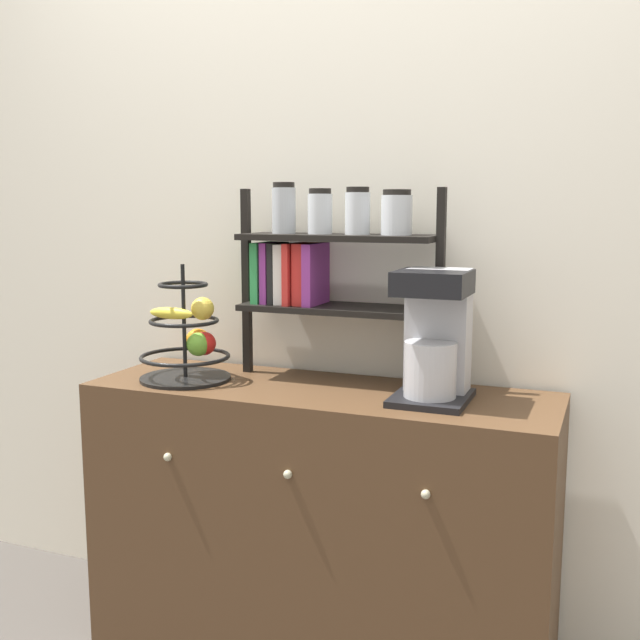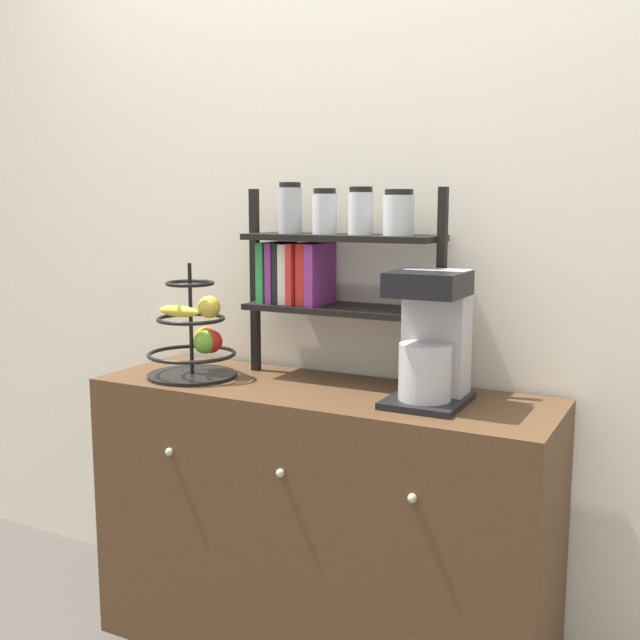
% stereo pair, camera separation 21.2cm
% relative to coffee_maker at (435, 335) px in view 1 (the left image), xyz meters
% --- Properties ---
extents(wall_back, '(7.00, 0.05, 2.60)m').
position_rel_coffee_maker_xyz_m(wall_back, '(-0.33, 0.26, 0.29)').
color(wall_back, silver).
rests_on(wall_back, ground_plane).
extents(sideboard, '(1.36, 0.45, 0.83)m').
position_rel_coffee_maker_xyz_m(sideboard, '(-0.33, -0.01, -0.59)').
color(sideboard, '#4C331E').
rests_on(sideboard, ground_plane).
extents(coffee_maker, '(0.20, 0.24, 0.35)m').
position_rel_coffee_maker_xyz_m(coffee_maker, '(0.00, 0.00, 0.00)').
color(coffee_maker, black).
rests_on(coffee_maker, sideboard).
extents(fruit_stand, '(0.27, 0.27, 0.35)m').
position_rel_coffee_maker_xyz_m(fruit_stand, '(-0.74, -0.04, -0.06)').
color(fruit_stand, black).
rests_on(fruit_stand, sideboard).
extents(shelf_hutch, '(0.64, 0.20, 0.59)m').
position_rel_coffee_maker_xyz_m(shelf_hutch, '(-0.37, 0.12, 0.19)').
color(shelf_hutch, black).
rests_on(shelf_hutch, sideboard).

